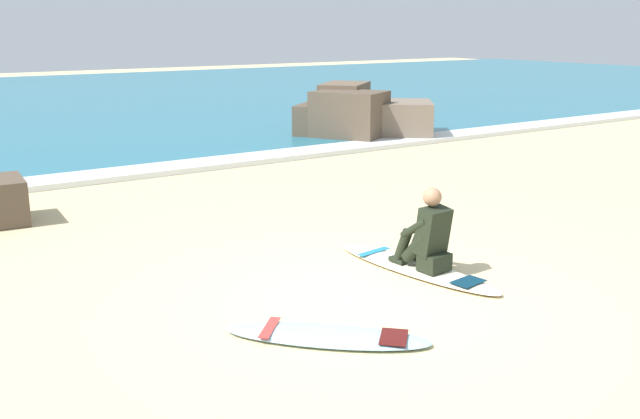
% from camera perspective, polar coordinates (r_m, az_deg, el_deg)
% --- Properties ---
extents(ground_plane, '(80.00, 80.00, 0.00)m').
position_cam_1_polar(ground_plane, '(7.55, 3.40, -7.09)').
color(ground_plane, beige).
extents(breaking_foam, '(80.00, 0.90, 0.11)m').
position_cam_1_polar(breaking_foam, '(13.97, -15.47, 2.75)').
color(breaking_foam, white).
rests_on(breaking_foam, ground).
extents(surfboard_main, '(0.83, 2.42, 0.08)m').
position_cam_1_polar(surfboard_main, '(8.42, 7.56, -4.60)').
color(surfboard_main, '#EFE5C6').
rests_on(surfboard_main, ground).
extents(surfer_seated, '(0.40, 0.72, 0.95)m').
position_cam_1_polar(surfer_seated, '(8.21, 8.52, -2.20)').
color(surfer_seated, black).
rests_on(surfer_seated, surfboard_main).
extents(surfboard_spare_near, '(1.72, 1.70, 0.08)m').
position_cam_1_polar(surfboard_spare_near, '(6.61, 0.54, -9.98)').
color(surfboard_spare_near, '#9ED1E5').
rests_on(surfboard_spare_near, ground).
extents(rock_outcrop_distant, '(3.63, 3.83, 1.30)m').
position_cam_1_polar(rock_outcrop_distant, '(18.50, 2.79, 7.48)').
color(rock_outcrop_distant, brown).
rests_on(rock_outcrop_distant, ground).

